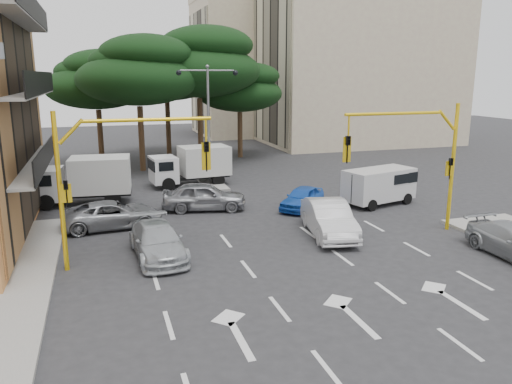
% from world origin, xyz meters
% --- Properties ---
extents(ground, '(120.00, 120.00, 0.00)m').
position_xyz_m(ground, '(0.00, 0.00, 0.00)').
color(ground, '#28282B').
rests_on(ground, ground).
extents(median_strip, '(1.40, 6.00, 0.15)m').
position_xyz_m(median_strip, '(0.00, 16.00, 0.07)').
color(median_strip, gray).
rests_on(median_strip, ground).
extents(apartment_beige_near, '(20.20, 12.15, 18.70)m').
position_xyz_m(apartment_beige_near, '(19.95, 32.00, 9.35)').
color(apartment_beige_near, '#BFA78F').
rests_on(apartment_beige_near, ground).
extents(apartment_beige_far, '(16.20, 12.15, 16.70)m').
position_xyz_m(apartment_beige_far, '(12.95, 44.00, 8.35)').
color(apartment_beige_far, '#BFA78F').
rests_on(apartment_beige_far, ground).
extents(pine_left_near, '(9.15, 9.15, 10.23)m').
position_xyz_m(pine_left_near, '(-3.94, 21.96, 7.60)').
color(pine_left_near, '#382616').
rests_on(pine_left_near, ground).
extents(pine_center, '(9.98, 9.98, 11.16)m').
position_xyz_m(pine_center, '(1.06, 23.96, 8.30)').
color(pine_center, '#382616').
rests_on(pine_center, ground).
extents(pine_left_far, '(8.32, 8.32, 9.30)m').
position_xyz_m(pine_left_far, '(-6.94, 25.96, 6.91)').
color(pine_left_far, '#382616').
rests_on(pine_left_far, ground).
extents(pine_right, '(7.49, 7.49, 8.37)m').
position_xyz_m(pine_right, '(5.06, 25.96, 6.22)').
color(pine_right, '#382616').
rests_on(pine_right, ground).
extents(pine_back, '(9.15, 9.15, 10.23)m').
position_xyz_m(pine_back, '(-0.94, 28.96, 7.60)').
color(pine_back, '#382616').
rests_on(pine_back, ground).
extents(signal_mast_right, '(5.79, 0.37, 6.00)m').
position_xyz_m(signal_mast_right, '(6.80, 1.99, 3.88)').
color(signal_mast_right, yellow).
rests_on(signal_mast_right, ground).
extents(signal_mast_left, '(5.79, 0.37, 6.00)m').
position_xyz_m(signal_mast_left, '(-6.80, 1.99, 3.88)').
color(signal_mast_left, yellow).
rests_on(signal_mast_left, ground).
extents(street_lamp_center, '(4.16, 0.36, 7.77)m').
position_xyz_m(street_lamp_center, '(0.00, 16.00, 5.43)').
color(street_lamp_center, slate).
rests_on(street_lamp_center, median_strip).
extents(car_white_hatch, '(2.60, 5.11, 1.61)m').
position_xyz_m(car_white_hatch, '(2.74, 2.87, 0.80)').
color(car_white_hatch, silver).
rests_on(car_white_hatch, ground).
extents(car_blue_compact, '(3.64, 3.61, 1.25)m').
position_xyz_m(car_blue_compact, '(3.39, 7.59, 0.62)').
color(car_blue_compact, blue).
rests_on(car_blue_compact, ground).
extents(car_silver_wagon, '(2.17, 4.76, 1.35)m').
position_xyz_m(car_silver_wagon, '(-5.12, 2.40, 0.67)').
color(car_silver_wagon, '#AFB3B7').
rests_on(car_silver_wagon, ground).
extents(car_silver_cross_a, '(4.86, 2.55, 1.31)m').
position_xyz_m(car_silver_cross_a, '(-6.73, 7.13, 0.65)').
color(car_silver_cross_a, gray).
rests_on(car_silver_cross_a, ground).
extents(car_silver_cross_b, '(4.84, 2.76, 1.55)m').
position_xyz_m(car_silver_cross_b, '(-1.83, 9.00, 0.78)').
color(car_silver_cross_b, gray).
rests_on(car_silver_cross_b, ground).
extents(van_white, '(4.53, 2.89, 2.09)m').
position_xyz_m(van_white, '(7.97, 7.25, 1.05)').
color(van_white, silver).
rests_on(van_white, ground).
extents(box_truck_a, '(5.69, 2.79, 2.71)m').
position_xyz_m(box_truck_a, '(-8.16, 12.34, 1.35)').
color(box_truck_a, silver).
rests_on(box_truck_a, ground).
extents(box_truck_b, '(5.50, 2.79, 2.60)m').
position_xyz_m(box_truck_b, '(-1.38, 15.50, 1.30)').
color(box_truck_b, silver).
rests_on(box_truck_b, ground).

